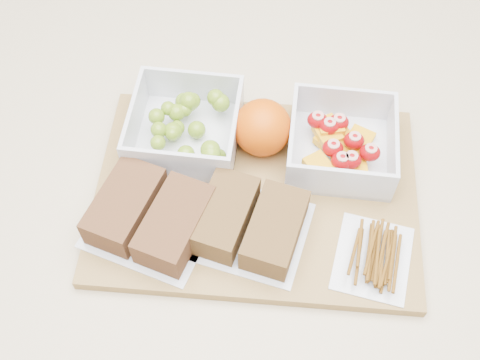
{
  "coord_description": "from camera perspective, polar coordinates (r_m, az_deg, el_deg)",
  "views": [
    {
      "loc": [
        0.05,
        -0.43,
        1.58
      ],
      "look_at": [
        -0.01,
        -0.0,
        0.93
      ],
      "focal_mm": 45.0,
      "sensor_mm": 36.0,
      "label": 1
    }
  ],
  "objects": [
    {
      "name": "counter",
      "position": [
        1.21,
        0.35,
        -12.32
      ],
      "size": [
        1.2,
        0.9,
        0.9
      ],
      "primitive_type": "cube",
      "color": "beige",
      "rests_on": "ground"
    },
    {
      "name": "cutting_board",
      "position": [
        0.8,
        1.52,
        -1.3
      ],
      "size": [
        0.43,
        0.32,
        0.02
      ],
      "primitive_type": "cube",
      "rotation": [
        0.0,
        0.0,
        0.04
      ],
      "color": "olive",
      "rests_on": "counter"
    },
    {
      "name": "grape_container",
      "position": [
        0.82,
        -5.02,
        5.14
      ],
      "size": [
        0.14,
        0.14,
        0.06
      ],
      "color": "silver",
      "rests_on": "cutting_board"
    },
    {
      "name": "fruit_container",
      "position": [
        0.81,
        9.5,
        3.34
      ],
      "size": [
        0.14,
        0.14,
        0.06
      ],
      "color": "silver",
      "rests_on": "cutting_board"
    },
    {
      "name": "orange",
      "position": [
        0.8,
        2.14,
        4.98
      ],
      "size": [
        0.08,
        0.08,
        0.08
      ],
      "primitive_type": "sphere",
      "color": "#DD5305",
      "rests_on": "cutting_board"
    },
    {
      "name": "sandwich_bag_left",
      "position": [
        0.75,
        -8.53,
        -3.34
      ],
      "size": [
        0.18,
        0.17,
        0.05
      ],
      "color": "silver",
      "rests_on": "cutting_board"
    },
    {
      "name": "sandwich_bag_center",
      "position": [
        0.74,
        0.9,
        -4.09
      ],
      "size": [
        0.16,
        0.15,
        0.04
      ],
      "color": "silver",
      "rests_on": "cutting_board"
    },
    {
      "name": "pretzel_bag",
      "position": [
        0.75,
        12.61,
        -6.88
      ],
      "size": [
        0.1,
        0.12,
        0.02
      ],
      "color": "silver",
      "rests_on": "cutting_board"
    }
  ]
}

